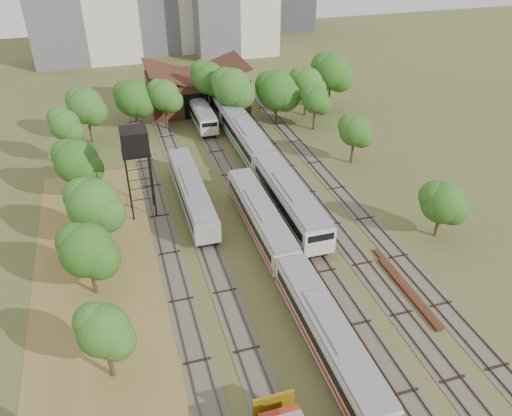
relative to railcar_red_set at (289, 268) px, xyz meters
name	(u,v)px	position (x,y,z in m)	size (l,w,h in m)	color
ground	(355,357)	(2.00, -9.81, -1.87)	(240.00, 240.00, 0.00)	#475123
dry_grass_patch	(115,334)	(-16.00, -1.81, -1.85)	(14.00, 60.00, 0.04)	brown
tracks	(255,201)	(1.33, 15.19, -1.83)	(24.60, 80.00, 0.19)	#4C473D
railcar_red_set	(289,268)	(0.00, 0.00, 0.00)	(2.86, 34.57, 3.54)	black
railcar_green_set	(247,139)	(4.00, 28.13, 0.29)	(3.29, 52.08, 4.08)	black
railcar_rear	(199,110)	(0.00, 41.81, -0.08)	(2.74, 16.08, 3.39)	black
old_grey_coach	(192,192)	(-6.00, 16.27, 0.00)	(2.77, 18.00, 3.42)	black
water_tower	(135,144)	(-11.58, 16.55, 6.76)	(2.96, 2.96, 10.24)	black
rail_pile_near	(408,292)	(10.00, -4.42, -1.70)	(0.66, 9.95, 0.33)	#4F2516
rail_pile_far	(392,270)	(10.20, -1.23, -1.76)	(0.43, 6.87, 0.22)	#4F2516
maintenance_shed	(197,90)	(1.00, 48.17, 1.04)	(16.45, 11.55, 7.58)	#3B2015
tree_band_left	(80,240)	(-17.80, 5.10, 3.36)	(7.74, 51.43, 8.21)	#382616
tree_band_far	(233,88)	(5.15, 39.57, 3.85)	(44.47, 10.04, 9.44)	#382616
tree_band_right	(369,143)	(17.00, 17.54, 2.62)	(5.63, 34.71, 6.77)	#382616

